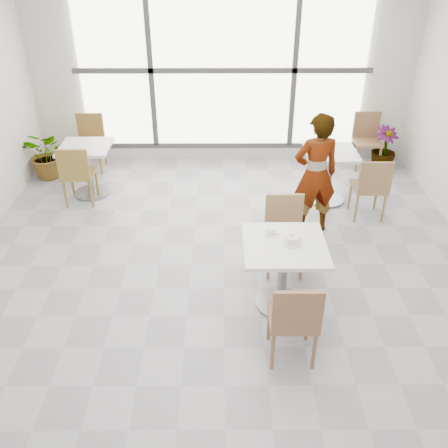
{
  "coord_description": "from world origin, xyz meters",
  "views": [
    {
      "loc": [
        -0.02,
        -4.14,
        3.32
      ],
      "look_at": [
        0.0,
        -0.3,
        1.0
      ],
      "focal_mm": 38.91,
      "sensor_mm": 36.0,
      "label": 1
    }
  ],
  "objects_px": {
    "bg_table_right": "(329,169)",
    "plant_right": "(384,148)",
    "bg_chair_left_near": "(77,172)",
    "bg_chair_right_near": "(371,185)",
    "coffee_cup": "(270,232)",
    "chair_far": "(284,228)",
    "chair_near": "(294,318)",
    "bg_chair_right_far": "(367,136)",
    "person": "(315,175)",
    "plant_left": "(48,154)",
    "main_table": "(283,263)",
    "bg_chair_left_far": "(90,138)",
    "bg_table_left": "(88,163)",
    "oatmeal_bowl": "(292,239)"
  },
  "relations": [
    {
      "from": "bg_table_right",
      "to": "plant_right",
      "type": "height_order",
      "value": "bg_table_right"
    },
    {
      "from": "bg_chair_left_near",
      "to": "bg_chair_right_near",
      "type": "bearing_deg",
      "value": 173.87
    },
    {
      "from": "coffee_cup",
      "to": "chair_far",
      "type": "bearing_deg",
      "value": 67.49
    },
    {
      "from": "chair_far",
      "to": "plant_right",
      "type": "bearing_deg",
      "value": 54.42
    },
    {
      "from": "bg_table_right",
      "to": "plant_right",
      "type": "bearing_deg",
      "value": 44.39
    },
    {
      "from": "chair_far",
      "to": "coffee_cup",
      "type": "relative_size",
      "value": 5.47
    },
    {
      "from": "chair_near",
      "to": "coffee_cup",
      "type": "height_order",
      "value": "chair_near"
    },
    {
      "from": "bg_chair_right_far",
      "to": "plant_right",
      "type": "relative_size",
      "value": 1.24
    },
    {
      "from": "person",
      "to": "bg_chair_right_near",
      "type": "xyz_separation_m",
      "value": [
        0.8,
        0.26,
        -0.28
      ]
    },
    {
      "from": "plant_right",
      "to": "plant_left",
      "type": "bearing_deg",
      "value": -176.88
    },
    {
      "from": "main_table",
      "to": "chair_far",
      "type": "bearing_deg",
      "value": 82.93
    },
    {
      "from": "bg_chair_left_far",
      "to": "plant_left",
      "type": "xyz_separation_m",
      "value": [
        -0.58,
        -0.39,
        -0.11
      ]
    },
    {
      "from": "bg_table_right",
      "to": "chair_near",
      "type": "bearing_deg",
      "value": -106.16
    },
    {
      "from": "bg_table_left",
      "to": "bg_chair_right_near",
      "type": "relative_size",
      "value": 0.86
    },
    {
      "from": "main_table",
      "to": "plant_right",
      "type": "height_order",
      "value": "main_table"
    },
    {
      "from": "oatmeal_bowl",
      "to": "bg_table_left",
      "type": "relative_size",
      "value": 0.28
    },
    {
      "from": "main_table",
      "to": "bg_chair_right_near",
      "type": "distance_m",
      "value": 2.2
    },
    {
      "from": "main_table",
      "to": "bg_chair_left_near",
      "type": "xyz_separation_m",
      "value": [
        -2.59,
        2.17,
        -0.02
      ]
    },
    {
      "from": "oatmeal_bowl",
      "to": "plant_left",
      "type": "height_order",
      "value": "oatmeal_bowl"
    },
    {
      "from": "main_table",
      "to": "plant_left",
      "type": "height_order",
      "value": "plant_left"
    },
    {
      "from": "person",
      "to": "coffee_cup",
      "type": "bearing_deg",
      "value": 52.13
    },
    {
      "from": "bg_chair_left_near",
      "to": "person",
      "type": "bearing_deg",
      "value": 167.71
    },
    {
      "from": "person",
      "to": "bg_table_right",
      "type": "bearing_deg",
      "value": -125.16
    },
    {
      "from": "coffee_cup",
      "to": "bg_table_left",
      "type": "distance_m",
      "value": 3.35
    },
    {
      "from": "chair_near",
      "to": "bg_chair_right_near",
      "type": "relative_size",
      "value": 1.0
    },
    {
      "from": "chair_far",
      "to": "plant_right",
      "type": "distance_m",
      "value": 3.28
    },
    {
      "from": "chair_near",
      "to": "bg_table_left",
      "type": "distance_m",
      "value": 4.13
    },
    {
      "from": "bg_chair_right_far",
      "to": "plant_left",
      "type": "bearing_deg",
      "value": -174.98
    },
    {
      "from": "bg_chair_right_near",
      "to": "bg_table_left",
      "type": "bearing_deg",
      "value": -10.94
    },
    {
      "from": "oatmeal_bowl",
      "to": "person",
      "type": "xyz_separation_m",
      "value": [
        0.47,
        1.47,
        -0.02
      ]
    },
    {
      "from": "person",
      "to": "bg_table_right",
      "type": "distance_m",
      "value": 0.91
    },
    {
      "from": "bg_table_left",
      "to": "plant_left",
      "type": "xyz_separation_m",
      "value": [
        -0.76,
        0.57,
        -0.1
      ]
    },
    {
      "from": "coffee_cup",
      "to": "bg_chair_left_near",
      "type": "bearing_deg",
      "value": 140.9
    },
    {
      "from": "chair_far",
      "to": "bg_chair_left_near",
      "type": "xyz_separation_m",
      "value": [
        -2.68,
        1.48,
        0.0
      ]
    },
    {
      "from": "chair_far",
      "to": "bg_chair_left_far",
      "type": "distance_m",
      "value": 3.92
    },
    {
      "from": "bg_chair_left_far",
      "to": "main_table",
      "type": "bearing_deg",
      "value": -51.9
    },
    {
      "from": "main_table",
      "to": "person",
      "type": "relative_size",
      "value": 0.52
    },
    {
      "from": "oatmeal_bowl",
      "to": "plant_left",
      "type": "relative_size",
      "value": 0.27
    },
    {
      "from": "chair_near",
      "to": "plant_right",
      "type": "height_order",
      "value": "chair_near"
    },
    {
      "from": "bg_table_left",
      "to": "bg_chair_left_far",
      "type": "xyz_separation_m",
      "value": [
        -0.18,
        0.95,
        0.01
      ]
    },
    {
      "from": "chair_far",
      "to": "plant_left",
      "type": "height_order",
      "value": "chair_far"
    },
    {
      "from": "bg_chair_right_far",
      "to": "plant_right",
      "type": "bearing_deg",
      "value": -30.41
    },
    {
      "from": "chair_near",
      "to": "chair_far",
      "type": "distance_m",
      "value": 1.46
    },
    {
      "from": "oatmeal_bowl",
      "to": "bg_table_right",
      "type": "bearing_deg",
      "value": 70.0
    },
    {
      "from": "main_table",
      "to": "plant_right",
      "type": "relative_size",
      "value": 1.14
    },
    {
      "from": "chair_far",
      "to": "bg_chair_right_far",
      "type": "bearing_deg",
      "value": 59.7
    },
    {
      "from": "chair_far",
      "to": "bg_chair_left_near",
      "type": "distance_m",
      "value": 3.06
    },
    {
      "from": "chair_near",
      "to": "plant_left",
      "type": "bearing_deg",
      "value": -49.28
    },
    {
      "from": "chair_near",
      "to": "bg_chair_right_far",
      "type": "bearing_deg",
      "value": -111.93
    },
    {
      "from": "bg_chair_right_near",
      "to": "bg_chair_right_far",
      "type": "height_order",
      "value": "same"
    }
  ]
}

